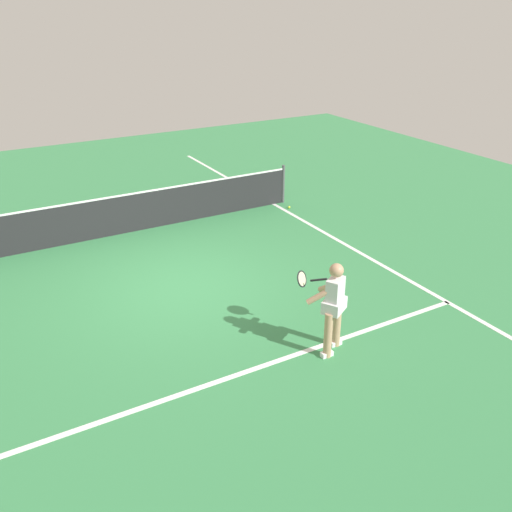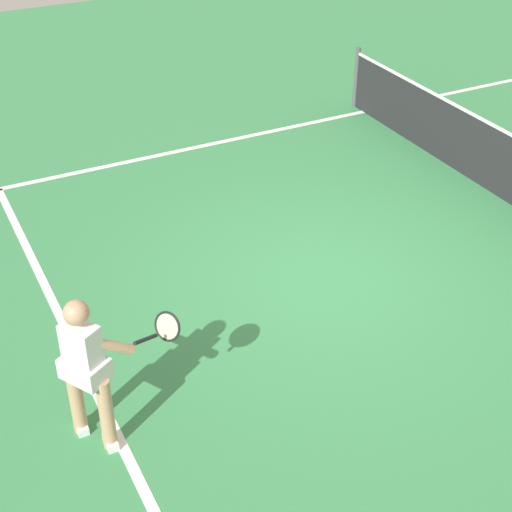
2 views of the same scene
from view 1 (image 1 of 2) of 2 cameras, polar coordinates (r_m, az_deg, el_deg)
ground_plane at (r=11.09m, az=-7.45°, el=-3.10°), size 26.25×26.25×0.00m
service_line_marking at (r=8.76m, az=0.43°, el=-11.24°), size 8.09×0.10×0.01m
sideline_right_marking at (r=12.97m, az=9.23°, el=1.10°), size 0.10×18.19×0.01m
court_net at (r=13.69m, az=-12.84°, el=4.31°), size 8.77×0.08×1.05m
tennis_player at (r=8.78m, az=7.82°, el=-4.87°), size 0.68×1.14×1.55m
tennis_ball_near at (r=15.10m, az=3.40°, el=4.99°), size 0.07×0.07×0.07m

